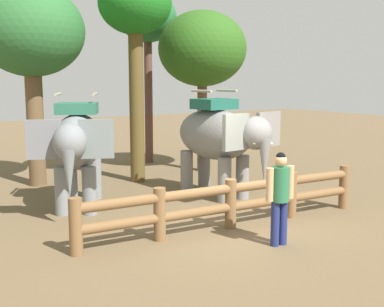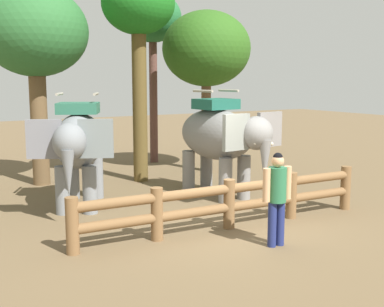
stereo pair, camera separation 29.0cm
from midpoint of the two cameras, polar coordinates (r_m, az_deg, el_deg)
name	(u,v)px [view 1 (the left image)]	position (r m, az deg, el deg)	size (l,w,h in m)	color
ground_plane	(229,227)	(10.73, 3.51, -8.44)	(60.00, 60.00, 0.00)	brown
log_fence	(231,200)	(10.54, 3.65, -5.34)	(6.87, 0.54, 1.05)	brown
elephant_near_left	(77,144)	(12.27, -13.66, 1.01)	(2.54, 3.30, 2.80)	slate
elephant_center	(219,137)	(13.15, 2.52, 1.87)	(1.89, 3.35, 2.85)	gray
tourist_woman_in_black	(280,192)	(9.47, 9.15, -4.37)	(0.63, 0.36, 1.79)	navy
tree_far_left	(148,21)	(18.76, -5.56, 14.81)	(2.11, 2.11, 6.22)	brown
tree_back_center	(202,50)	(16.84, 0.68, 11.78)	(2.93, 2.93, 5.36)	brown
tree_far_right	(31,34)	(15.30, -18.45, 12.79)	(3.03, 3.03, 5.76)	brown
tree_deep_back	(135,12)	(15.30, -7.08, 15.72)	(2.17, 2.17, 6.25)	brown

